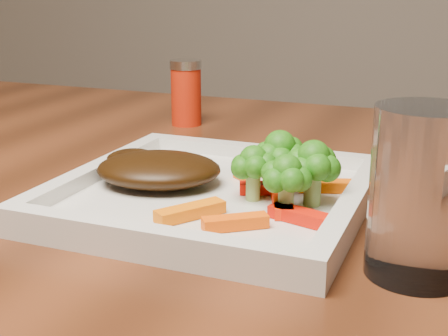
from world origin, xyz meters
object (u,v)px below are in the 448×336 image
at_px(plate, 214,199).
at_px(spice_shaker, 186,93).
at_px(steak, 159,169).
at_px(drinking_glass, 422,194).

relative_size(plate, spice_shaker, 2.93).
bearing_deg(steak, spice_shaker, 110.27).
relative_size(plate, steak, 2.28).
bearing_deg(spice_shaker, drinking_glass, -46.53).
distance_m(plate, drinking_glass, 0.21).
distance_m(plate, steak, 0.06).
height_order(plate, steak, steak).
xyz_separation_m(plate, steak, (-0.06, 0.00, 0.02)).
xyz_separation_m(steak, spice_shaker, (-0.11, 0.29, 0.02)).
xyz_separation_m(spice_shaker, drinking_glass, (0.35, -0.37, 0.01)).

